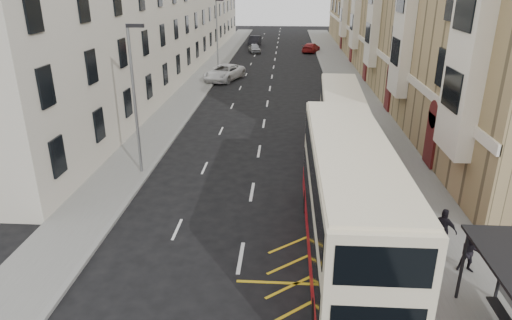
# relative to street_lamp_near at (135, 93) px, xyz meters

# --- Properties ---
(pavement_right) EXTENTS (4.00, 120.00, 0.15)m
(pavement_right) POSITION_rel_street_lamp_near_xyz_m (14.35, 18.00, -4.56)
(pavement_right) COLOR slate
(pavement_right) RESTS_ON ground
(pavement_left) EXTENTS (3.00, 120.00, 0.15)m
(pavement_left) POSITION_rel_street_lamp_near_xyz_m (-1.15, 18.00, -4.56)
(pavement_left) COLOR slate
(pavement_left) RESTS_ON ground
(kerb_right) EXTENTS (0.25, 120.00, 0.15)m
(kerb_right) POSITION_rel_street_lamp_near_xyz_m (12.35, 18.00, -4.56)
(kerb_right) COLOR gray
(kerb_right) RESTS_ON ground
(kerb_left) EXTENTS (0.25, 120.00, 0.15)m
(kerb_left) POSITION_rel_street_lamp_near_xyz_m (0.35, 18.00, -4.56)
(kerb_left) COLOR gray
(kerb_left) RESTS_ON ground
(road_markings) EXTENTS (10.00, 110.00, 0.01)m
(road_markings) POSITION_rel_street_lamp_near_xyz_m (6.35, 33.00, -4.63)
(road_markings) COLOR silver
(road_markings) RESTS_ON ground
(terrace_right) EXTENTS (10.75, 79.00, 15.25)m
(terrace_right) POSITION_rel_street_lamp_near_xyz_m (21.23, 33.38, 2.88)
(terrace_right) COLOR tan
(terrace_right) RESTS_ON ground
(terrace_left) EXTENTS (9.18, 79.00, 13.25)m
(terrace_left) POSITION_rel_street_lamp_near_xyz_m (-7.08, 33.50, 1.88)
(terrace_left) COLOR beige
(terrace_left) RESTS_ON ground
(guard_railing) EXTENTS (0.06, 6.56, 1.01)m
(guard_railing) POSITION_rel_street_lamp_near_xyz_m (12.60, -6.25, -3.78)
(guard_railing) COLOR #B8020E
(guard_railing) RESTS_ON pavement_right
(street_lamp_near) EXTENTS (0.93, 0.18, 8.00)m
(street_lamp_near) POSITION_rel_street_lamp_near_xyz_m (0.00, 0.00, 0.00)
(street_lamp_near) COLOR gray
(street_lamp_near) RESTS_ON pavement_left
(street_lamp_far) EXTENTS (0.93, 0.18, 8.00)m
(street_lamp_far) POSITION_rel_street_lamp_near_xyz_m (0.00, 30.00, 0.00)
(street_lamp_far) COLOR gray
(street_lamp_far) RESTS_ON pavement_left
(double_decker_front) EXTENTS (2.84, 12.18, 4.85)m
(double_decker_front) POSITION_rel_street_lamp_near_xyz_m (10.36, -7.92, -2.17)
(double_decker_front) COLOR beige
(double_decker_front) RESTS_ON ground
(double_decker_rear) EXTENTS (2.90, 10.39, 4.10)m
(double_decker_rear) POSITION_rel_street_lamp_near_xyz_m (11.35, 3.92, -2.55)
(double_decker_rear) COLOR beige
(double_decker_rear) RESTS_ON ground
(pedestrian_mid) EXTENTS (0.84, 0.70, 1.58)m
(pedestrian_mid) POSITION_rel_street_lamp_near_xyz_m (14.83, -8.53, -3.70)
(pedestrian_mid) COLOR black
(pedestrian_mid) RESTS_ON pavement_right
(pedestrian_far) EXTENTS (1.12, 0.91, 1.78)m
(pedestrian_far) POSITION_rel_street_lamp_near_xyz_m (14.28, -7.09, -3.59)
(pedestrian_far) COLOR black
(pedestrian_far) RESTS_ON pavement_right
(white_van) EXTENTS (4.51, 6.53, 1.66)m
(white_van) POSITION_rel_street_lamp_near_xyz_m (1.26, 25.68, -3.81)
(white_van) COLOR white
(white_van) RESTS_ON ground
(car_silver) EXTENTS (2.33, 4.04, 1.30)m
(car_silver) POSITION_rel_street_lamp_near_xyz_m (3.11, 45.91, -3.99)
(car_silver) COLOR #9A9DA1
(car_silver) RESTS_ON ground
(car_dark) EXTENTS (1.95, 4.94, 1.60)m
(car_dark) POSITION_rel_street_lamp_near_xyz_m (2.63, 53.30, -3.84)
(car_dark) COLOR black
(car_dark) RESTS_ON ground
(car_red) EXTENTS (3.19, 5.02, 1.36)m
(car_red) POSITION_rel_street_lamp_near_xyz_m (11.55, 46.95, -3.96)
(car_red) COLOR #A31B1C
(car_red) RESTS_ON ground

